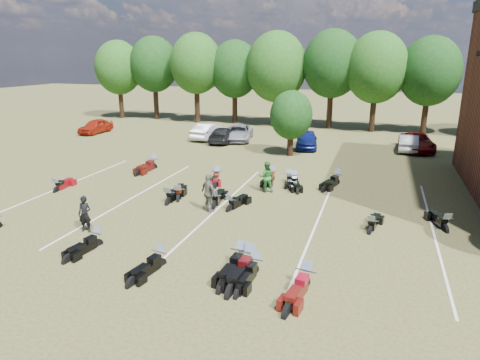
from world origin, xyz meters
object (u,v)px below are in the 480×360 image
at_px(car_0, 96,126).
at_px(motorcycle_3, 255,274).
at_px(motorcycle_14, 154,169).
at_px(person_black, 85,214).
at_px(motorcycle_7, 57,192).
at_px(person_grey, 209,193).
at_px(car_4, 307,140).
at_px(person_green, 266,177).

distance_m(car_0, motorcycle_3, 31.83).
xyz_separation_m(car_0, motorcycle_14, (12.19, -10.44, -0.69)).
bearing_deg(motorcycle_3, person_black, 174.69).
distance_m(motorcycle_3, motorcycle_7, 14.42).
xyz_separation_m(person_grey, motorcycle_14, (-6.71, 6.50, -0.97)).
distance_m(person_grey, motorcycle_3, 6.63).
distance_m(car_4, motorcycle_14, 13.22).
bearing_deg(person_black, car_4, 65.15).
distance_m(person_black, person_grey, 5.75).
bearing_deg(car_0, person_green, -30.52).
relative_size(person_green, motorcycle_3, 0.83).
bearing_deg(motorcycle_14, car_4, 52.55).
xyz_separation_m(motorcycle_3, motorcycle_7, (-13.28, 5.62, 0.00)).
height_order(person_black, motorcycle_14, person_black).
xyz_separation_m(person_black, motorcycle_14, (-2.52, 10.44, -0.81)).
bearing_deg(person_grey, car_4, -62.09).
distance_m(car_0, person_grey, 25.38).
relative_size(person_black, person_grey, 0.83).
height_order(motorcycle_3, motorcycle_7, motorcycle_3).
height_order(car_4, person_green, person_green).
distance_m(person_green, motorcycle_7, 11.86).
distance_m(motorcycle_7, motorcycle_14, 6.74).
xyz_separation_m(person_grey, motorcycle_3, (3.87, -5.29, -0.97)).
bearing_deg(person_black, person_grey, 35.32).
bearing_deg(person_grey, motorcycle_3, 161.01).
relative_size(motorcycle_3, motorcycle_7, 1.03).
xyz_separation_m(motorcycle_7, motorcycle_14, (2.70, 6.17, 0.00)).
xyz_separation_m(car_4, person_grey, (-1.99, -16.42, 0.26)).
bearing_deg(person_black, motorcycle_14, 95.61).
height_order(car_4, person_grey, person_grey).
relative_size(car_4, person_black, 2.60).
bearing_deg(motorcycle_7, person_green, -166.98).
relative_size(person_green, motorcycle_14, 0.70).
xyz_separation_m(car_0, person_grey, (18.90, -16.94, 0.28)).
xyz_separation_m(person_black, motorcycle_7, (-5.23, 4.27, -0.81)).
xyz_separation_m(car_4, person_green, (-0.16, -12.43, 0.16)).
height_order(car_4, motorcycle_3, car_4).
xyz_separation_m(motorcycle_3, motorcycle_14, (-10.58, 11.79, 0.00)).
distance_m(car_4, motorcycle_3, 21.80).
relative_size(person_grey, motorcycle_3, 0.93).
height_order(car_0, person_grey, person_grey).
bearing_deg(motorcycle_7, person_black, 135.71).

